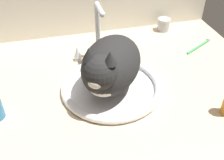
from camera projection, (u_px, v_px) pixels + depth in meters
The scene contains 7 objects.
countertop at pixel (110, 88), 97.49cm from camera, with size 116.68×80.23×3.00cm, color #CCB793.
backsplash_wall at pixel (87, 7), 120.49cm from camera, with size 116.68×2.40×30.96cm, color silver.
sink_basin at pixel (112, 87), 94.04cm from camera, with size 34.99×34.99×2.53cm.
faucet at pixel (99, 38), 104.80cm from camera, with size 20.55×11.88×23.53cm.
cat at pixel (110, 66), 86.53cm from camera, with size 30.17×36.15×19.84cm.
metal_jar at pixel (164, 25), 127.60cm from camera, with size 5.77×5.77×5.84cm.
toothbrush at pixel (200, 45), 117.02cm from camera, with size 16.10×9.54×1.70cm.
Camera 1 is at (-17.78, -73.00, 63.69)cm, focal length 43.48 mm.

